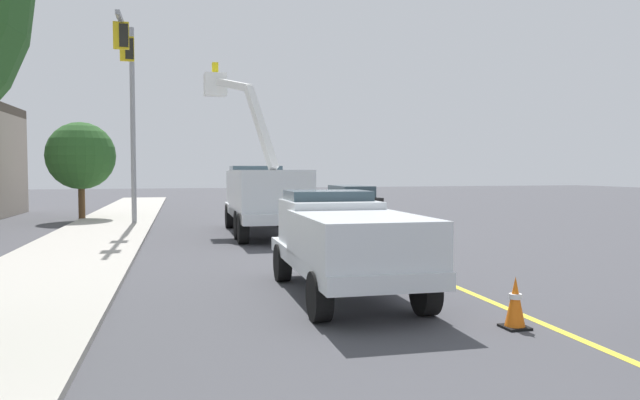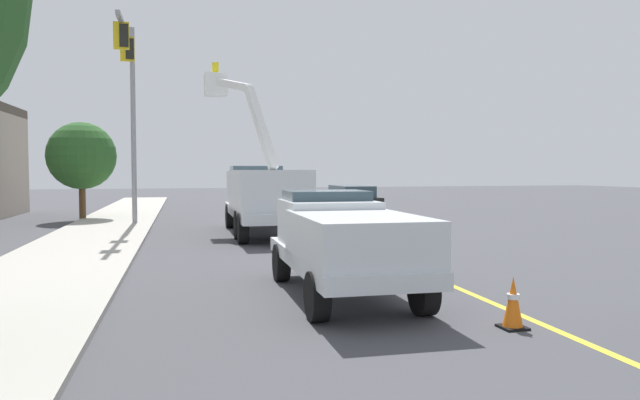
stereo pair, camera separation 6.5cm
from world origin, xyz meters
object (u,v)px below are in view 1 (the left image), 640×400
object	(u,v)px
traffic_cone_leading	(515,303)
passing_minivan	(351,199)
utility_bucket_truck	(263,193)
traffic_cone_mid_front	(291,215)
traffic_signal_mast	(130,88)
service_pickup_truck	(345,240)

from	to	relation	value
traffic_cone_leading	passing_minivan	bearing A→B (deg)	-11.19
utility_bucket_truck	traffic_cone_mid_front	world-z (taller)	utility_bucket_truck
utility_bucket_truck	traffic_cone_leading	xyz separation A→B (m)	(-14.87, -1.58, -1.21)
traffic_cone_leading	traffic_cone_mid_front	xyz separation A→B (m)	(18.50, -0.31, 0.02)
traffic_cone_mid_front	traffic_signal_mast	bearing A→B (deg)	91.88
service_pickup_truck	passing_minivan	bearing A→B (deg)	-18.32
passing_minivan	traffic_cone_mid_front	bearing A→B (deg)	128.63
traffic_cone_mid_front	passing_minivan	bearing A→B (deg)	-51.37
utility_bucket_truck	traffic_signal_mast	size ratio (longest dim) A/B	0.93
service_pickup_truck	traffic_signal_mast	xyz separation A→B (m)	(15.27, 4.78, 4.88)
traffic_signal_mast	utility_bucket_truck	bearing A→B (deg)	-123.71
traffic_cone_leading	traffic_cone_mid_front	world-z (taller)	traffic_cone_mid_front
utility_bucket_truck	traffic_signal_mast	world-z (taller)	traffic_signal_mast
utility_bucket_truck	passing_minivan	distance (m)	9.01
service_pickup_truck	passing_minivan	xyz separation A→B (m)	(18.68, -6.18, -0.15)
service_pickup_truck	traffic_cone_leading	xyz separation A→B (m)	(-3.00, -1.90, -0.71)
utility_bucket_truck	traffic_cone_leading	size ratio (longest dim) A/B	9.93
service_pickup_truck	traffic_signal_mast	distance (m)	16.73
traffic_cone_mid_front	traffic_signal_mast	distance (m)	8.94
utility_bucket_truck	service_pickup_truck	distance (m)	11.89
passing_minivan	traffic_signal_mast	size ratio (longest dim) A/B	0.55
passing_minivan	utility_bucket_truck	bearing A→B (deg)	139.24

